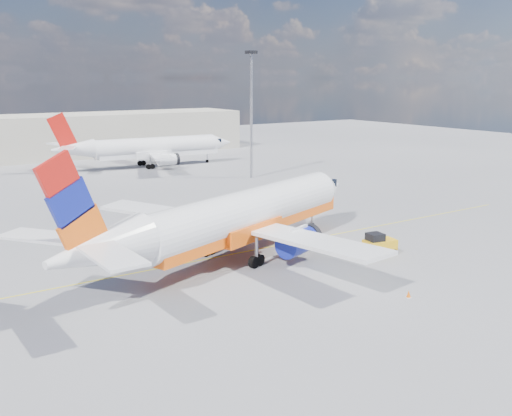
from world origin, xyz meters
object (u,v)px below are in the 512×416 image
main_jet (239,216)px  traffic_cone (409,294)px  second_jet (150,148)px  gse_tug (379,244)px

main_jet → traffic_cone: 15.30m
second_jet → traffic_cone: bearing=-93.7°
second_jet → traffic_cone: (-8.79, -65.31, -2.96)m
second_jet → traffic_cone: second_jet is taller
main_jet → second_jet: size_ratio=1.12×
main_jet → gse_tug: main_jet is taller
main_jet → second_jet: bearing=54.7°
main_jet → traffic_cone: main_jet is taller
main_jet → traffic_cone: bearing=-90.1°
traffic_cone → main_jet: bearing=110.0°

